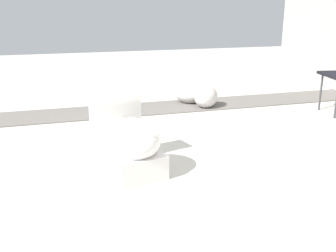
{
  "coord_description": "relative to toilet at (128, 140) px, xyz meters",
  "views": [
    {
      "loc": [
        2.83,
        -0.66,
        1.14
      ],
      "look_at": [
        0.24,
        0.11,
        0.3
      ],
      "focal_mm": 42.0,
      "sensor_mm": 36.0,
      "label": 1
    }
  ],
  "objects": [
    {
      "name": "boulder_far",
      "position": [
        -1.74,
        1.08,
        -0.1
      ],
      "size": [
        0.47,
        0.47,
        0.24
      ],
      "primitive_type": "ellipsoid",
      "rotation": [
        0.0,
        0.0,
        0.75
      ],
      "color": "#B7B2AD",
      "rests_on": "ground"
    },
    {
      "name": "gravel_strip",
      "position": [
        -1.61,
        0.69,
        -0.21
      ],
      "size": [
        0.56,
        8.0,
        0.01
      ],
      "primitive_type": "cube",
      "color": "#605B56",
      "rests_on": "ground"
    },
    {
      "name": "boulder_near",
      "position": [
        -1.48,
        1.19,
        -0.09
      ],
      "size": [
        0.41,
        0.41,
        0.26
      ],
      "primitive_type": "ellipsoid",
      "rotation": [
        0.0,
        0.0,
        2.39
      ],
      "color": "#B7B2AD",
      "rests_on": "ground"
    },
    {
      "name": "ground_plane",
      "position": [
        -0.25,
        0.19,
        -0.22
      ],
      "size": [
        14.0,
        14.0,
        0.0
      ],
      "primitive_type": "plane",
      "color": "#B7B2A8"
    },
    {
      "name": "toilet",
      "position": [
        0.0,
        0.0,
        0.0
      ],
      "size": [
        0.7,
        0.51,
        0.52
      ],
      "rotation": [
        0.0,
        0.0,
        0.23
      ],
      "color": "white",
      "rests_on": "ground"
    }
  ]
}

